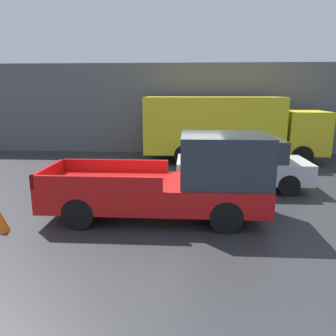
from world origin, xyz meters
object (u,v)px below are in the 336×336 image
newspaper_box (220,144)px  traffic_cone (1,221)px  delivery_truck (228,127)px  car (243,164)px  pickup_truck (179,180)px

newspaper_box → traffic_cone: newspaper_box is taller
traffic_cone → delivery_truck: bearing=53.8°
car → delivery_truck: 4.68m
car → delivery_truck: (-0.00, 4.60, 0.81)m
newspaper_box → traffic_cone: size_ratio=2.05×
pickup_truck → delivery_truck: size_ratio=0.69×
pickup_truck → car: (2.14, 2.95, -0.17)m
newspaper_box → car: bearing=-88.3°
traffic_cone → pickup_truck: bearing=15.5°
pickup_truck → delivery_truck: (2.14, 7.56, 0.64)m
newspaper_box → traffic_cone: 12.28m
delivery_truck → newspaper_box: 2.18m
car → traffic_cone: 7.65m
newspaper_box → pickup_truck: bearing=-101.8°
pickup_truck → car: size_ratio=1.29×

